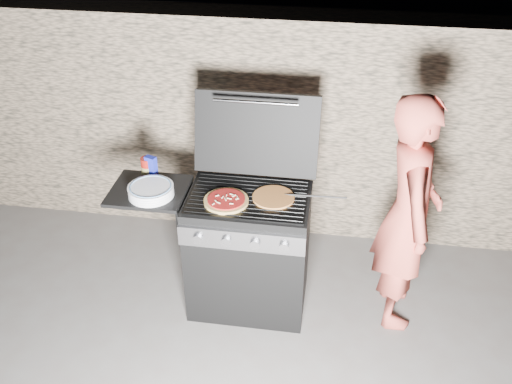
# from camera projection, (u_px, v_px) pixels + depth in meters

# --- Properties ---
(ground) EXTENTS (50.00, 50.00, 0.00)m
(ground) POSITION_uv_depth(u_px,v_px,m) (249.00, 300.00, 4.18)
(ground) COLOR #534D49
(stone_wall) EXTENTS (8.00, 0.35, 1.80)m
(stone_wall) POSITION_uv_depth(u_px,v_px,m) (270.00, 126.00, 4.56)
(stone_wall) COLOR #A08468
(stone_wall) RESTS_ON ground
(gas_grill) EXTENTS (1.34, 0.79, 0.91)m
(gas_grill) POSITION_uv_depth(u_px,v_px,m) (213.00, 248.00, 3.96)
(gas_grill) COLOR black
(gas_grill) RESTS_ON ground
(pizza_topped) EXTENTS (0.36, 0.36, 0.03)m
(pizza_topped) POSITION_uv_depth(u_px,v_px,m) (226.00, 200.00, 3.62)
(pizza_topped) COLOR tan
(pizza_topped) RESTS_ON gas_grill
(pizza_plain) EXTENTS (0.29, 0.29, 0.01)m
(pizza_plain) POSITION_uv_depth(u_px,v_px,m) (273.00, 197.00, 3.66)
(pizza_plain) COLOR #EA8F40
(pizza_plain) RESTS_ON gas_grill
(sauce_jar) EXTENTS (0.12, 0.12, 0.14)m
(sauce_jar) POSITION_uv_depth(u_px,v_px,m) (148.00, 167.00, 3.88)
(sauce_jar) COLOR maroon
(sauce_jar) RESTS_ON gas_grill
(blue_carton) EXTENTS (0.09, 0.07, 0.16)m
(blue_carton) POSITION_uv_depth(u_px,v_px,m) (151.00, 167.00, 3.85)
(blue_carton) COLOR #1722A5
(blue_carton) RESTS_ON gas_grill
(plate_stack) EXTENTS (0.38, 0.38, 0.07)m
(plate_stack) POSITION_uv_depth(u_px,v_px,m) (151.00, 191.00, 3.69)
(plate_stack) COLOR white
(plate_stack) RESTS_ON gas_grill
(person) EXTENTS (0.43, 0.63, 1.66)m
(person) POSITION_uv_depth(u_px,v_px,m) (408.00, 214.00, 3.65)
(person) COLOR #C84D40
(person) RESTS_ON ground
(tongs) EXTENTS (0.40, 0.10, 0.08)m
(tongs) POSITION_uv_depth(u_px,v_px,m) (315.00, 197.00, 3.61)
(tongs) COLOR black
(tongs) RESTS_ON gas_grill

